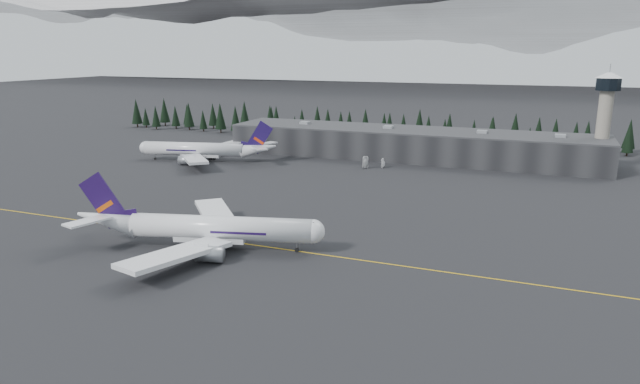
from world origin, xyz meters
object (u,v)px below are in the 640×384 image
at_px(jet_main, 200,228).
at_px(control_tower, 605,110).
at_px(jet_parked, 206,150).
at_px(gse_vehicle_a, 365,167).
at_px(terminal, 410,144).
at_px(gse_vehicle_b, 383,166).

bearing_deg(jet_main, control_tower, 40.58).
relative_size(jet_parked, gse_vehicle_a, 11.74).
height_order(terminal, control_tower, control_tower).
xyz_separation_m(terminal, jet_main, (-19.40, -133.47, -1.23)).
height_order(jet_main, gse_vehicle_b, jet_main).
bearing_deg(control_tower, terminal, -177.71).
relative_size(jet_parked, gse_vehicle_b, 14.89).
relative_size(gse_vehicle_a, gse_vehicle_b, 1.27).
xyz_separation_m(control_tower, jet_main, (-94.40, -136.47, -18.34)).
height_order(jet_parked, gse_vehicle_a, jet_parked).
bearing_deg(jet_parked, gse_vehicle_a, 176.01).
distance_m(jet_parked, gse_vehicle_b, 75.06).
distance_m(terminal, gse_vehicle_b, 26.30).
bearing_deg(jet_main, terminal, 66.99).
xyz_separation_m(terminal, gse_vehicle_b, (-4.85, -25.23, -5.62)).
bearing_deg(control_tower, jet_parked, -164.37).
bearing_deg(control_tower, gse_vehicle_b, -160.53).
height_order(control_tower, gse_vehicle_a, control_tower).
height_order(terminal, gse_vehicle_b, terminal).
distance_m(control_tower, jet_parked, 160.28).
xyz_separation_m(control_tower, jet_parked, (-153.33, -42.89, -18.40)).
bearing_deg(jet_main, jet_parked, 107.46).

